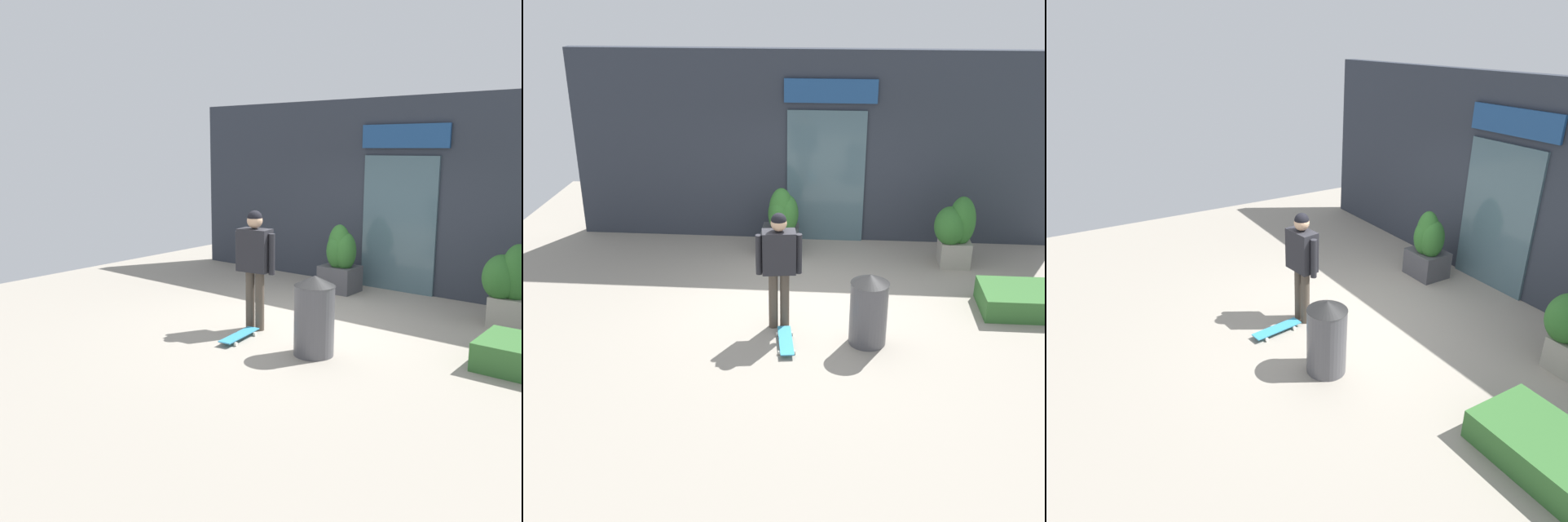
{
  "view_description": "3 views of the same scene",
  "coord_description": "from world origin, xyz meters",
  "views": [
    {
      "loc": [
        4.68,
        -6.83,
        2.58
      ],
      "look_at": [
        -0.32,
        -0.6,
        1.0
      ],
      "focal_mm": 39.72,
      "sensor_mm": 36.0,
      "label": 1
    },
    {
      "loc": [
        0.33,
        -8.78,
        4.64
      ],
      "look_at": [
        -0.32,
        -0.6,
        1.0
      ],
      "focal_mm": 44.83,
      "sensor_mm": 36.0,
      "label": 2
    },
    {
      "loc": [
        5.29,
        -3.84,
        4.01
      ],
      "look_at": [
        -0.32,
        -0.6,
        1.0
      ],
      "focal_mm": 34.11,
      "sensor_mm": 36.0,
      "label": 3
    }
  ],
  "objects": [
    {
      "name": "building_facade",
      "position": [
        0.01,
        2.87,
        1.72
      ],
      "size": [
        8.95,
        0.31,
        3.46
      ],
      "color": "#2D333D",
      "rests_on": "ground_plane"
    },
    {
      "name": "planter_box_right",
      "position": [
        -0.57,
        1.99,
        0.62
      ],
      "size": [
        0.65,
        0.59,
        1.24
      ],
      "color": "#47474C",
      "rests_on": "ground_plane"
    },
    {
      "name": "ground_plane",
      "position": [
        0.0,
        0.0,
        0.0
      ],
      "size": [
        12.0,
        12.0,
        0.0
      ],
      "primitive_type": "plane",
      "color": "gray"
    },
    {
      "name": "trash_bin",
      "position": [
        0.85,
        -1.0,
        0.51
      ],
      "size": [
        0.52,
        0.52,
        1.02
      ],
      "color": "#4C4C51",
      "rests_on": "ground_plane"
    },
    {
      "name": "planter_box_left",
      "position": [
        2.43,
        1.74,
        0.65
      ],
      "size": [
        0.69,
        0.8,
        1.24
      ],
      "color": "gray",
      "rests_on": "ground_plane"
    },
    {
      "name": "skateboarder",
      "position": [
        -0.39,
        -0.66,
        1.06
      ],
      "size": [
        0.63,
        0.32,
        1.72
      ],
      "rotation": [
        0.0,
        0.0,
        -1.43
      ],
      "color": "#4C4238",
      "rests_on": "ground_plane"
    },
    {
      "name": "skateboard",
      "position": [
        -0.26,
        -1.15,
        0.06
      ],
      "size": [
        0.31,
        0.78,
        0.08
      ],
      "rotation": [
        0.0,
        0.0,
        -1.43
      ],
      "color": "teal",
      "rests_on": "ground_plane"
    }
  ]
}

